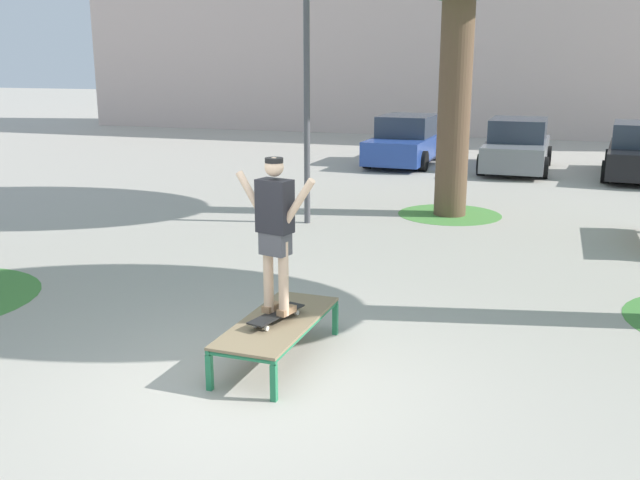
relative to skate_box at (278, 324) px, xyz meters
The scene contains 8 objects.
ground_plane 0.79m from the skate_box, 87.54° to the right, with size 120.00×120.00×0.00m, color #B2AA9E.
skate_box is the anchor object (origin of this frame).
skateboard 0.13m from the skate_box, 92.13° to the right, with size 0.40×0.82×0.09m.
skater 1.12m from the skate_box, 91.43° to the right, with size 0.99×0.37×1.69m.
grass_patch_mid_back 8.21m from the skate_box, 84.81° to the left, with size 2.18×2.18×0.01m, color #519342.
car_blue 15.43m from the skate_box, 96.05° to the left, with size 2.08×4.28×1.50m.
car_grey 15.14m from the skate_box, 83.44° to the left, with size 1.98×4.23×1.50m.
light_post 7.58m from the skate_box, 106.14° to the left, with size 0.36×0.36×5.83m.
Camera 1 is at (2.66, -6.18, 3.24)m, focal length 40.28 mm.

